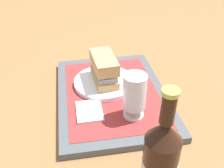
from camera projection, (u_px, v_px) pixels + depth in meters
name	position (u px, v px, depth m)	size (l,w,h in m)	color
ground_plane	(112.00, 98.00, 0.81)	(3.00, 3.00, 0.00)	olive
tray	(112.00, 95.00, 0.80)	(0.44, 0.32, 0.02)	#4C5156
placemat	(112.00, 92.00, 0.80)	(0.38, 0.27, 0.00)	#9E2D2D
plate	(104.00, 82.00, 0.83)	(0.19, 0.19, 0.01)	white
sandwich	(104.00, 69.00, 0.80)	(0.14, 0.07, 0.08)	tan
beer_glass	(135.00, 94.00, 0.67)	(0.06, 0.06, 0.12)	silver
napkin_folded	(89.00, 111.00, 0.72)	(0.09, 0.07, 0.01)	white
beer_bottle	(160.00, 164.00, 0.47)	(0.07, 0.07, 0.27)	black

